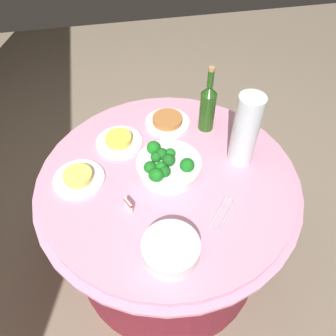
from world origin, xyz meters
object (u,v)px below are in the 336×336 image
plate_stack (171,249)px  wine_bottle (208,106)px  decorative_fruit_vase (245,132)px  broccoli_bowl (167,166)px  serving_tongs (223,212)px  food_plate_fried_egg (119,141)px  label_placard_front (128,205)px  food_plate_noodles (79,178)px  food_plate_peanuts (167,121)px

plate_stack → wine_bottle: bearing=-25.3°
decorative_fruit_vase → wine_bottle: bearing=22.5°
broccoli_bowl → decorative_fruit_vase: (0.02, -0.34, 0.12)m
wine_bottle → serving_tongs: size_ratio=2.24×
wine_bottle → food_plate_fried_egg: (-0.03, 0.43, -0.11)m
broccoli_bowl → plate_stack: (-0.38, 0.06, -0.01)m
food_plate_fried_egg → label_placard_front: 0.38m
food_plate_noodles → broccoli_bowl: bearing=-94.6°
broccoli_bowl → label_placard_front: broccoli_bowl is taller
broccoli_bowl → serving_tongs: (-0.25, -0.18, -0.04)m
food_plate_fried_egg → food_plate_peanuts: size_ratio=1.00×
wine_bottle → food_plate_peanuts: wine_bottle is taller
broccoli_bowl → food_plate_noodles: size_ratio=1.27×
food_plate_noodles → label_placard_front: (-0.19, -0.19, 0.02)m
serving_tongs → broccoli_bowl: bearing=36.0°
food_plate_peanuts → food_plate_fried_egg: bearing=110.6°
broccoli_bowl → food_plate_peanuts: 0.32m
serving_tongs → label_placard_front: (0.08, 0.37, 0.03)m
label_placard_front → food_plate_peanuts: bearing=-27.5°
wine_bottle → food_plate_noodles: (-0.22, 0.62, -0.11)m
wine_bottle → food_plate_peanuts: size_ratio=1.53×
plate_stack → decorative_fruit_vase: decorative_fruit_vase is taller
label_placard_front → broccoli_bowl: bearing=-49.1°
food_plate_peanuts → plate_stack: bearing=170.1°
plate_stack → food_plate_peanuts: bearing=-9.9°
food_plate_fried_egg → wine_bottle: bearing=-85.9°
plate_stack → label_placard_front: (0.22, 0.13, -0.00)m
serving_tongs → label_placard_front: size_ratio=2.73×
wine_bottle → decorative_fruit_vase: (-0.23, -0.10, 0.03)m
decorative_fruit_vase → label_placard_front: bearing=109.2°
plate_stack → food_plate_peanuts: (0.70, -0.12, -0.02)m
plate_stack → label_placard_front: size_ratio=3.82×
serving_tongs → food_plate_peanuts: food_plate_peanuts is taller
broccoli_bowl → food_plate_peanuts: bearing=-11.1°
plate_stack → food_plate_fried_egg: size_ratio=0.95×
serving_tongs → food_plate_fried_egg: 0.59m
broccoli_bowl → label_placard_front: (-0.16, 0.19, -0.01)m
broccoli_bowl → food_plate_fried_egg: size_ratio=1.27×
food_plate_peanuts → broccoli_bowl: bearing=168.9°
plate_stack → food_plate_fried_egg: 0.62m
broccoli_bowl → wine_bottle: 0.36m
broccoli_bowl → wine_bottle: (0.25, -0.24, 0.08)m
food_plate_fried_egg → label_placard_front: size_ratio=4.00×
label_placard_front → food_plate_fried_egg: bearing=0.1°
serving_tongs → food_plate_fried_egg: food_plate_fried_egg is taller
food_plate_noodles → food_plate_peanuts: 0.52m
food_plate_noodles → label_placard_front: 0.27m
serving_tongs → food_plate_noodles: 0.62m
food_plate_peanuts → label_placard_front: size_ratio=4.00×
broccoli_bowl → serving_tongs: size_ratio=1.86×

